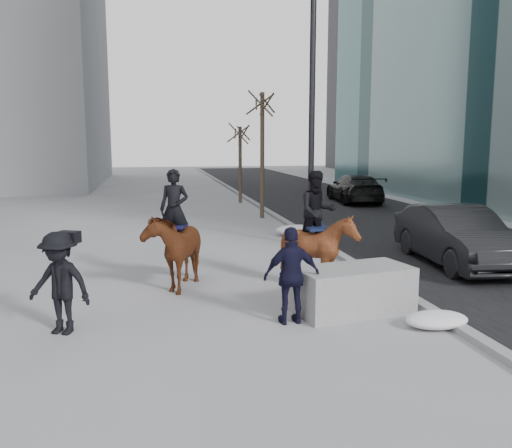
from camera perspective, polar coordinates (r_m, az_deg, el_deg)
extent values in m
plane|color=gray|center=(10.71, 1.21, -8.92)|extent=(120.00, 120.00, 0.00)
cube|color=black|center=(22.21, 13.64, 0.09)|extent=(8.00, 90.00, 0.01)
cube|color=gray|center=(20.88, 3.59, -0.07)|extent=(0.25, 90.00, 0.12)
cube|color=gray|center=(10.56, 10.16, -6.83)|extent=(2.37, 1.51, 0.88)
imported|color=black|center=(15.15, 20.37, -1.19)|extent=(2.02, 4.86, 1.56)
imported|color=black|center=(29.38, 10.33, 3.72)|extent=(2.57, 5.35, 1.50)
imported|color=#502610|center=(12.23, -8.48, -2.61)|extent=(1.56, 2.23, 1.72)
imported|color=black|center=(12.24, -8.60, 1.54)|extent=(0.76, 0.63, 1.80)
cube|color=#0F0F38|center=(12.30, -8.56, -0.21)|extent=(0.64, 0.69, 0.06)
imported|color=#471E0E|center=(11.98, 6.61, -2.85)|extent=(1.41, 1.58, 1.71)
imported|color=black|center=(11.98, 6.47, 1.34)|extent=(0.88, 0.69, 1.78)
cube|color=#0E1735|center=(12.04, 6.44, -0.43)|extent=(0.49, 0.57, 0.06)
imported|color=black|center=(9.70, 3.79, -5.44)|extent=(1.05, 0.48, 1.75)
cylinder|color=#C3360B|center=(10.14, 2.75, -3.22)|extent=(0.04, 0.18, 0.07)
imported|color=black|center=(9.75, -19.97, -5.89)|extent=(1.30, 1.07, 1.75)
cube|color=black|center=(9.81, -19.10, -1.31)|extent=(0.42, 0.35, 0.20)
cylinder|color=black|center=(16.65, 5.92, 13.00)|extent=(0.18, 0.18, 9.00)
ellipsoid|color=silver|center=(10.15, 18.49, -9.54)|extent=(1.13, 0.72, 0.29)
ellipsoid|color=silver|center=(18.85, 4.23, -0.65)|extent=(1.44, 0.91, 0.37)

